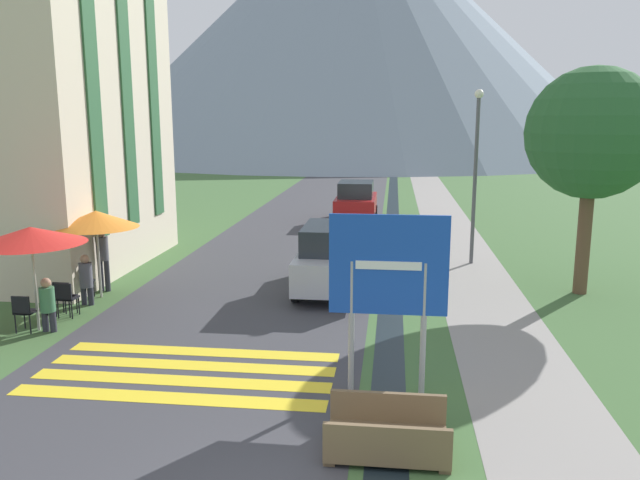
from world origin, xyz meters
The scene contains 23 objects.
ground_plane centered at (0.00, 20.00, 0.00)m, with size 160.00×160.00×0.00m, color #3D6033.
road centered at (-2.50, 30.00, 0.00)m, with size 6.40×60.00×0.01m.
footpath centered at (3.60, 30.00, 0.00)m, with size 2.20×60.00×0.01m.
drainage_channel centered at (1.20, 30.00, 0.00)m, with size 0.60×60.00×0.00m.
crosswalk_marking centered at (-2.50, 4.32, 0.01)m, with size 5.44×2.54×0.01m.
mountain_distant centered at (-4.47, 77.25, 16.26)m, with size 68.81×68.81×32.51m.
hotel_building centered at (-9.39, 12.00, 6.04)m, with size 5.88×8.18×11.20m.
road_sign centered at (1.16, 3.92, 2.01)m, with size 1.96×0.11×3.08m.
footbridge centered at (1.20, 2.00, 0.23)m, with size 1.70×1.10×0.65m.
parked_car_near centered at (-0.40, 10.24, 0.91)m, with size 1.79×4.07×1.82m.
parked_car_far centered at (-0.45, 21.71, 0.91)m, with size 1.85×3.81×1.82m.
cafe_chair_near_right centered at (-6.44, 7.22, 0.51)m, with size 0.40×0.40×0.85m.
cafe_chair_near_left centered at (-6.34, 7.14, 0.51)m, with size 0.40×0.40×0.85m.
cafe_chair_far_left centered at (-6.96, 9.91, 0.51)m, with size 0.40×0.40×0.85m.
cafe_chair_nearest centered at (-6.70, 6.04, 0.51)m, with size 0.40×0.40×0.85m.
cafe_chair_middle centered at (-6.70, 8.63, 0.51)m, with size 0.40×0.40×0.85m.
cafe_umbrella_front_red centered at (-6.50, 6.22, 2.13)m, with size 2.32×2.32×2.32m.
cafe_umbrella_middle_orange centered at (-6.33, 8.86, 2.06)m, with size 2.14×2.14×2.28m.
person_seated_near centered at (-6.22, 6.17, 0.67)m, with size 0.32×0.32×1.21m.
person_seated_far centered at (-6.35, 8.16, 0.71)m, with size 0.32×0.32×1.29m.
person_standing_terrace centered at (-6.50, 9.42, 0.99)m, with size 0.32×0.32×1.71m.
streetlamp centered at (3.75, 13.94, 3.22)m, with size 0.28×0.28×5.47m.
tree_by_path centered at (6.22, 10.73, 4.20)m, with size 3.37×3.37×5.91m.
Camera 1 is at (1.21, -6.08, 4.61)m, focal length 35.00 mm.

